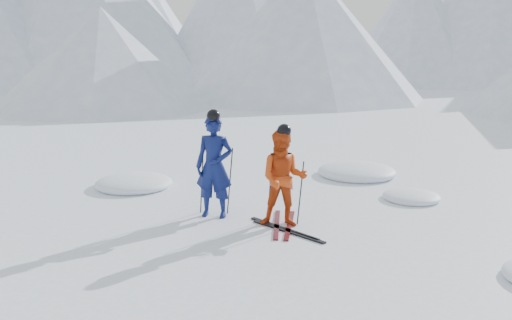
# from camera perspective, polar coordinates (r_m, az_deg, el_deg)

# --- Properties ---
(ground) EXTENTS (160.00, 160.00, 0.00)m
(ground) POSITION_cam_1_polar(r_m,az_deg,el_deg) (10.28, 10.80, -7.01)
(ground) COLOR white
(ground) RESTS_ON ground
(mountain_range) EXTENTS (106.15, 62.94, 15.53)m
(mountain_range) POSITION_cam_1_polar(r_m,az_deg,el_deg) (45.56, 19.06, 15.35)
(mountain_range) COLOR #B2BCD1
(mountain_range) RESTS_ON ground
(skier_blue) EXTENTS (0.75, 0.50, 2.02)m
(skier_blue) POSITION_cam_1_polar(r_m,az_deg,el_deg) (10.54, -4.42, -0.69)
(skier_blue) COLOR #0D174F
(skier_blue) RESTS_ON ground
(skier_red) EXTENTS (0.94, 0.77, 1.81)m
(skier_red) POSITION_cam_1_polar(r_m,az_deg,el_deg) (9.99, 2.92, -1.96)
(skier_red) COLOR #C43D0F
(skier_red) RESTS_ON ground
(pole_blue_left) EXTENTS (0.13, 0.09, 1.34)m
(pole_blue_left) POSITION_cam_1_polar(r_m,az_deg,el_deg) (10.84, -5.71, -2.19)
(pole_blue_left) COLOR black
(pole_blue_left) RESTS_ON ground
(pole_blue_right) EXTENTS (0.13, 0.08, 1.34)m
(pole_blue_right) POSITION_cam_1_polar(r_m,az_deg,el_deg) (10.79, -2.76, -2.21)
(pole_blue_right) COLOR black
(pole_blue_right) RESTS_ON ground
(pole_red_left) EXTENTS (0.12, 0.10, 1.21)m
(pole_red_left) POSITION_cam_1_polar(r_m,az_deg,el_deg) (10.35, 1.46, -3.19)
(pole_red_left) COLOR black
(pole_red_left) RESTS_ON ground
(pole_red_right) EXTENTS (0.12, 0.09, 1.21)m
(pole_red_right) POSITION_cam_1_polar(r_m,az_deg,el_deg) (10.17, 4.70, -3.49)
(pole_red_right) COLOR black
(pole_red_right) RESTS_ON ground
(ski_worn_left) EXTENTS (0.32, 1.70, 0.03)m
(ski_worn_left) POSITION_cam_1_polar(r_m,az_deg,el_deg) (10.25, 2.20, -6.78)
(ski_worn_left) COLOR black
(ski_worn_left) RESTS_ON ground
(ski_worn_right) EXTENTS (0.20, 1.70, 0.03)m
(ski_worn_right) POSITION_cam_1_polar(r_m,az_deg,el_deg) (10.22, 3.54, -6.85)
(ski_worn_right) COLOR black
(ski_worn_right) RESTS_ON ground
(ski_loose_a) EXTENTS (1.42, 1.08, 0.03)m
(ski_loose_a) POSITION_cam_1_polar(r_m,az_deg,el_deg) (10.03, 2.92, -7.21)
(ski_loose_a) COLOR black
(ski_loose_a) RESTS_ON ground
(ski_loose_b) EXTENTS (1.45, 1.04, 0.03)m
(ski_loose_b) POSITION_cam_1_polar(r_m,az_deg,el_deg) (9.88, 3.37, -7.52)
(ski_loose_b) COLOR black
(ski_loose_b) RESTS_ON ground
(snow_lumps) EXTENTS (9.66, 7.86, 0.45)m
(snow_lumps) POSITION_cam_1_polar(r_m,az_deg,el_deg) (12.79, 4.97, -3.15)
(snow_lumps) COLOR white
(snow_lumps) RESTS_ON ground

